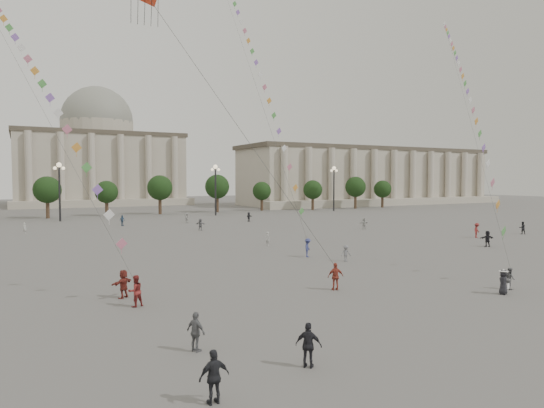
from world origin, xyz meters
name	(u,v)px	position (x,y,z in m)	size (l,w,h in m)	color
ground	(380,293)	(0.00, 0.00, 0.00)	(360.00, 360.00, 0.00)	#5D5A57
hall_east	(369,176)	(75.00, 93.89, 8.43)	(84.00, 26.22, 17.20)	#ABA390
hall_central	(98,157)	(0.00, 129.22, 14.23)	(48.30, 34.30, 35.50)	#ABA390
tree_row	(135,190)	(0.00, 78.00, 5.39)	(137.12, 5.12, 8.00)	#3B271D
lamp_post_mid_west	(59,181)	(-15.00, 70.00, 7.35)	(2.00, 0.90, 10.65)	#262628
lamp_post_mid_east	(215,180)	(15.00, 70.00, 7.35)	(2.00, 0.90, 10.65)	#262628
lamp_post_far_east	(334,180)	(45.00, 70.00, 7.35)	(2.00, 0.90, 10.65)	#262628
person_crowd_0	(122,220)	(-6.66, 56.00, 0.88)	(1.03, 0.43, 1.76)	navy
person_crowd_3	(487,239)	(25.51, 11.77, 0.91)	(1.69, 0.54, 1.82)	black
person_crowd_4	(187,218)	(4.32, 56.27, 0.90)	(1.67, 0.53, 1.80)	#B5B4B0
person_crowd_6	(346,253)	(5.39, 11.22, 0.77)	(1.00, 0.57, 1.54)	slate
person_crowd_7	(364,223)	(25.21, 33.58, 0.87)	(1.61, 0.51, 1.73)	#B4B4B0
person_crowd_8	(477,230)	(31.39, 18.05, 0.97)	(1.26, 0.72, 1.94)	maroon
person_crowd_9	(249,217)	(15.13, 53.72, 0.84)	(1.57, 0.50, 1.69)	#222328
person_crowd_10	(25,228)	(-20.92, 51.49, 0.75)	(0.55, 0.36, 1.51)	silver
person_crowd_12	(200,224)	(2.41, 43.51, 0.88)	(1.63, 0.52, 1.76)	slate
person_crowd_13	(268,239)	(3.86, 24.26, 0.80)	(0.58, 0.38, 1.59)	#B1B0AD
person_crowd_15	(522,228)	(40.49, 17.98, 0.87)	(0.85, 0.66, 1.75)	black
tourist_0	(336,276)	(-2.20, 2.08, 0.95)	(1.11, 0.46, 1.90)	#9C392A
tourist_1	(309,345)	(-11.17, -8.78, 0.93)	(1.09, 0.45, 1.86)	black
tourist_2	(123,284)	(-15.65, 6.61, 0.92)	(1.71, 0.54, 1.84)	maroon
tourist_3	(196,332)	(-14.65, -4.90, 0.89)	(1.05, 0.44, 1.79)	slate
tourist_4	(214,377)	(-15.73, -10.00, 0.95)	(1.11, 0.46, 1.89)	#222328
kite_flyer_0	(135,291)	(-15.43, 4.07, 0.96)	(0.93, 0.72, 1.91)	maroon
kite_flyer_1	(308,248)	(3.58, 15.03, 0.93)	(1.20, 0.69, 1.85)	navy
kite_flyer_2	(510,278)	(8.77, -3.33, 0.75)	(0.73, 0.57, 1.51)	slate
hat_person	(503,281)	(7.02, -4.13, 0.88)	(0.95, 0.95, 1.69)	black
dragon_kite	(147,7)	(-14.44, 4.23, 17.92)	(7.26, 1.93, 21.31)	#B42C13
kite_train_west	(9,34)	(-21.93, 26.69, 21.18)	(12.86, 42.36, 57.69)	#3F3F3F
kite_train_mid	(240,23)	(6.00, 36.86, 29.13)	(5.27, 41.00, 65.53)	#3F3F3F
kite_train_east	(462,77)	(29.35, 19.22, 20.73)	(38.76, 41.89, 68.24)	#3F3F3F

